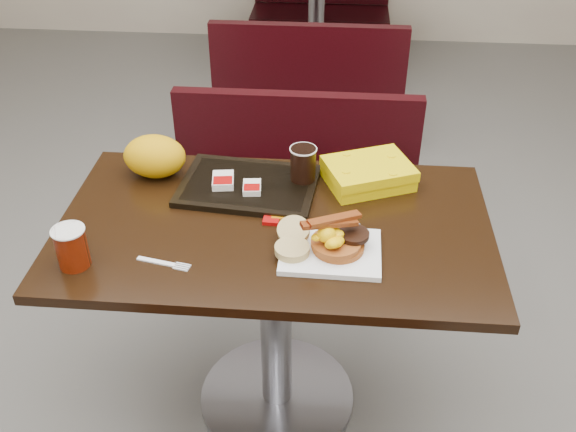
# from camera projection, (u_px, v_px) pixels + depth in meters

# --- Properties ---
(floor) EXTENTS (6.00, 7.00, 0.01)m
(floor) POSITION_uv_depth(u_px,v_px,m) (277.00, 399.00, 2.25)
(floor) COLOR slate
(floor) RESTS_ON ground
(table_near) EXTENTS (1.20, 0.70, 0.75)m
(table_near) POSITION_uv_depth(u_px,v_px,m) (276.00, 321.00, 2.04)
(table_near) COLOR black
(table_near) RESTS_ON floor
(bench_near_n) EXTENTS (1.00, 0.46, 0.72)m
(bench_near_n) POSITION_uv_depth(u_px,v_px,m) (293.00, 199.00, 2.61)
(bench_near_n) COLOR black
(bench_near_n) RESTS_ON floor
(table_far) EXTENTS (1.20, 0.70, 0.75)m
(table_far) POSITION_uv_depth(u_px,v_px,m) (316.00, 30.00, 4.15)
(table_far) COLOR black
(table_far) RESTS_ON floor
(bench_far_s) EXTENTS (1.00, 0.46, 0.72)m
(bench_far_s) POSITION_uv_depth(u_px,v_px,m) (310.00, 77.00, 3.59)
(bench_far_s) COLOR black
(bench_far_s) RESTS_ON floor
(platter) EXTENTS (0.26, 0.21, 0.02)m
(platter) POSITION_uv_depth(u_px,v_px,m) (331.00, 252.00, 1.70)
(platter) COLOR white
(platter) RESTS_ON table_near
(pancake_stack) EXTENTS (0.17, 0.17, 0.03)m
(pancake_stack) POSITION_uv_depth(u_px,v_px,m) (338.00, 244.00, 1.69)
(pancake_stack) COLOR #904018
(pancake_stack) RESTS_ON platter
(sausage_patty) EXTENTS (0.08, 0.08, 0.01)m
(sausage_patty) POSITION_uv_depth(u_px,v_px,m) (354.00, 234.00, 1.69)
(sausage_patty) COLOR black
(sausage_patty) RESTS_ON pancake_stack
(scrambled_eggs) EXTENTS (0.10, 0.09, 0.05)m
(scrambled_eggs) POSITION_uv_depth(u_px,v_px,m) (326.00, 236.00, 1.66)
(scrambled_eggs) COLOR #FFF105
(scrambled_eggs) RESTS_ON pancake_stack
(bacon_strips) EXTENTS (0.17, 0.12, 0.01)m
(bacon_strips) POSITION_uv_depth(u_px,v_px,m) (330.00, 223.00, 1.66)
(bacon_strips) COLOR #4C1005
(bacon_strips) RESTS_ON scrambled_eggs
(muffin_bottom) EXTENTS (0.11, 0.11, 0.02)m
(muffin_bottom) POSITION_uv_depth(u_px,v_px,m) (292.00, 249.00, 1.68)
(muffin_bottom) COLOR tan
(muffin_bottom) RESTS_ON platter
(muffin_top) EXTENTS (0.10, 0.10, 0.05)m
(muffin_top) POSITION_uv_depth(u_px,v_px,m) (293.00, 231.00, 1.73)
(muffin_top) COLOR tan
(muffin_top) RESTS_ON platter
(coffee_cup_near) EXTENTS (0.08, 0.08, 0.11)m
(coffee_cup_near) POSITION_uv_depth(u_px,v_px,m) (72.00, 247.00, 1.64)
(coffee_cup_near) COLOR #911A05
(coffee_cup_near) RESTS_ON table_near
(fork) EXTENTS (0.15, 0.06, 0.00)m
(fork) POSITION_uv_depth(u_px,v_px,m) (156.00, 262.00, 1.68)
(fork) COLOR white
(fork) RESTS_ON table_near
(knife) EXTENTS (0.08, 0.14, 0.00)m
(knife) POSITION_uv_depth(u_px,v_px,m) (365.00, 233.00, 1.78)
(knife) COLOR white
(knife) RESTS_ON table_near
(condiment_syrup) EXTENTS (0.05, 0.03, 0.01)m
(condiment_syrup) POSITION_uv_depth(u_px,v_px,m) (280.00, 217.00, 1.83)
(condiment_syrup) COLOR #AE5E07
(condiment_syrup) RESTS_ON table_near
(condiment_ketchup) EXTENTS (0.05, 0.04, 0.01)m
(condiment_ketchup) POSITION_uv_depth(u_px,v_px,m) (271.00, 221.00, 1.82)
(condiment_ketchup) COLOR #8C0504
(condiment_ketchup) RESTS_ON table_near
(tray) EXTENTS (0.43, 0.32, 0.02)m
(tray) POSITION_uv_depth(u_px,v_px,m) (248.00, 186.00, 1.96)
(tray) COLOR black
(tray) RESTS_ON table_near
(hashbrown_sleeve_left) EXTENTS (0.07, 0.09, 0.02)m
(hashbrown_sleeve_left) POSITION_uv_depth(u_px,v_px,m) (223.00, 180.00, 1.94)
(hashbrown_sleeve_left) COLOR silver
(hashbrown_sleeve_left) RESTS_ON tray
(hashbrown_sleeve_right) EXTENTS (0.06, 0.08, 0.02)m
(hashbrown_sleeve_right) POSITION_uv_depth(u_px,v_px,m) (252.00, 187.00, 1.92)
(hashbrown_sleeve_right) COLOR silver
(hashbrown_sleeve_right) RESTS_ON tray
(coffee_cup_far) EXTENTS (0.09, 0.09, 0.10)m
(coffee_cup_far) POSITION_uv_depth(u_px,v_px,m) (303.00, 164.00, 1.94)
(coffee_cup_far) COLOR black
(coffee_cup_far) RESTS_ON tray
(clamshell) EXTENTS (0.30, 0.27, 0.07)m
(clamshell) POSITION_uv_depth(u_px,v_px,m) (368.00, 174.00, 1.97)
(clamshell) COLOR #E2C103
(clamshell) RESTS_ON table_near
(paper_bag) EXTENTS (0.22, 0.18, 0.13)m
(paper_bag) POSITION_uv_depth(u_px,v_px,m) (155.00, 156.00, 1.99)
(paper_bag) COLOR orange
(paper_bag) RESTS_ON table_near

